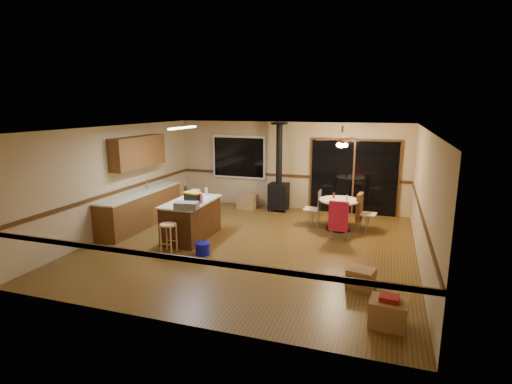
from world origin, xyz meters
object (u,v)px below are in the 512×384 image
at_px(blue_bucket, 203,249).
at_px(dining_table, 339,209).
at_px(toolbox_grey, 186,206).
at_px(chair_near, 339,216).
at_px(chair_right, 361,208).
at_px(box_corner_a, 388,313).
at_px(bar_stool, 169,238).
at_px(toolbox_black, 193,198).
at_px(box_under_window, 247,201).
at_px(box_corner_b, 361,279).
at_px(chair_left, 316,204).
at_px(wood_stove, 279,187).
at_px(kitchen_island, 191,219).

relative_size(blue_bucket, dining_table, 0.31).
distance_m(toolbox_grey, chair_near, 3.44).
distance_m(chair_right, box_corner_a, 4.49).
relative_size(bar_stool, blue_bucket, 2.09).
bearing_deg(bar_stool, toolbox_black, 82.57).
bearing_deg(chair_right, toolbox_grey, -143.87).
relative_size(toolbox_grey, chair_near, 0.71).
xyz_separation_m(blue_bucket, box_corner_a, (3.72, -1.71, 0.07)).
xyz_separation_m(toolbox_grey, box_under_window, (0.06, 3.73, -0.76)).
distance_m(blue_bucket, chair_right, 4.08).
height_order(chair_right, box_corner_b, chair_right).
bearing_deg(box_corner_a, chair_right, 99.00).
bearing_deg(toolbox_black, box_corner_b, -20.06).
bearing_deg(chair_left, chair_right, -1.46).
relative_size(toolbox_black, box_corner_a, 0.72).
bearing_deg(chair_near, dining_table, 96.22).
xyz_separation_m(bar_stool, chair_near, (3.33, 1.87, 0.28)).
xyz_separation_m(chair_near, chair_right, (0.42, 0.96, 0.00)).
relative_size(toolbox_black, chair_right, 0.52).
height_order(toolbox_grey, box_corner_a, toolbox_grey).
distance_m(toolbox_black, box_corner_a, 5.08).
distance_m(wood_stove, chair_left, 1.80).
distance_m(toolbox_grey, chair_left, 3.49).
bearing_deg(box_corner_a, chair_left, 112.18).
relative_size(toolbox_grey, bar_stool, 0.79).
distance_m(wood_stove, bar_stool, 4.29).
distance_m(blue_bucket, box_corner_a, 4.09).
height_order(blue_bucket, box_corner_b, box_corner_b).
bearing_deg(toolbox_grey, toolbox_black, 105.31).
relative_size(wood_stove, bar_stool, 3.99).
bearing_deg(box_corner_a, blue_bucket, 155.35).
relative_size(blue_bucket, box_corner_b, 0.70).
relative_size(toolbox_grey, toolbox_black, 1.35).
height_order(wood_stove, toolbox_black, wood_stove).
relative_size(chair_right, box_corner_a, 1.36).
relative_size(chair_right, box_under_window, 1.29).
xyz_separation_m(chair_right, box_corner_a, (0.70, -4.42, -0.40)).
relative_size(bar_stool, chair_near, 0.90).
relative_size(box_under_window, box_corner_a, 1.06).
distance_m(bar_stool, chair_near, 3.83).
height_order(toolbox_grey, chair_left, toolbox_grey).
distance_m(dining_table, chair_left, 0.61).
bearing_deg(box_under_window, chair_left, -27.18).
bearing_deg(chair_left, box_under_window, 152.82).
bearing_deg(bar_stool, dining_table, 40.37).
bearing_deg(toolbox_grey, wood_stove, 74.75).
xyz_separation_m(toolbox_black, bar_stool, (-0.12, -0.92, -0.69)).
distance_m(box_corner_a, box_corner_b, 1.19).
relative_size(bar_stool, chair_left, 1.23).
bearing_deg(kitchen_island, blue_bucket, -51.67).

